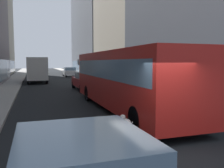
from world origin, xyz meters
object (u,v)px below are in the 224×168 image
at_px(dalmatian_dog, 126,123).
at_px(transit_bus, 124,76).
at_px(car_red_coupe, 86,81).
at_px(car_silver_sedan, 70,72).
at_px(pedestrian_in_coat, 178,86).
at_px(box_truck, 37,69).

bearing_deg(dalmatian_dog, transit_bus, 69.67).
height_order(transit_bus, dalmatian_dog, transit_bus).
xyz_separation_m(transit_bus, car_red_coupe, (0.00, 9.60, -0.95)).
bearing_deg(car_silver_sedan, pedestrian_in_coat, -85.17).
distance_m(transit_bus, car_red_coupe, 9.64).
xyz_separation_m(car_silver_sedan, box_truck, (-5.60, -10.44, 0.84)).
relative_size(transit_bus, car_silver_sedan, 2.55).
distance_m(car_silver_sedan, dalmatian_dog, 34.67).
bearing_deg(car_red_coupe, pedestrian_in_coat, -64.59).
bearing_deg(pedestrian_in_coat, car_red_coupe, 115.41).
bearing_deg(car_red_coupe, transit_bus, -90.00).
distance_m(transit_bus, pedestrian_in_coat, 4.26).
distance_m(transit_bus, car_silver_sedan, 30.12).
xyz_separation_m(dalmatian_dog, pedestrian_in_coat, (5.70, 5.54, 0.50)).
bearing_deg(box_truck, transit_bus, -78.47).
xyz_separation_m(box_truck, pedestrian_in_coat, (8.05, -18.54, -0.66)).
xyz_separation_m(car_red_coupe, box_truck, (-4.00, 10.02, 0.84)).
bearing_deg(pedestrian_in_coat, box_truck, 113.46).
distance_m(transit_bus, dalmatian_dog, 4.92).
relative_size(car_red_coupe, car_silver_sedan, 1.04).
bearing_deg(box_truck, car_red_coupe, -68.24).
height_order(transit_bus, car_silver_sedan, transit_bus).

